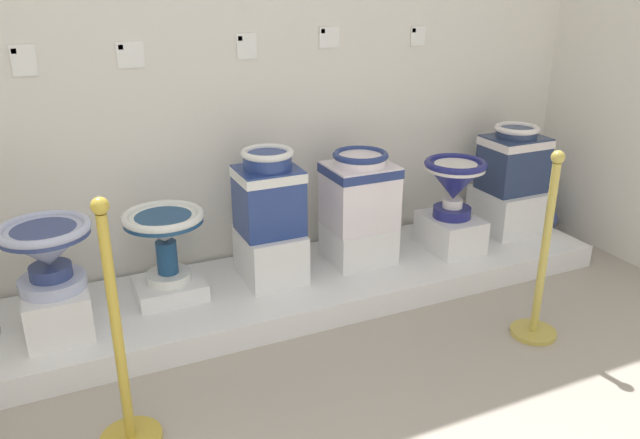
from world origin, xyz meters
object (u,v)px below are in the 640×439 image
(plinth_block_tall_cobalt, at_px, (170,288))
(antique_toilet_pale_glazed, at_px, (454,180))
(plinth_block_pale_glazed, at_px, (450,232))
(stanchion_post_near_right, at_px, (541,279))
(plinth_block_rightmost, at_px, (57,309))
(antique_toilet_rightmost, at_px, (47,248))
(info_placard_fifth, at_px, (418,36))
(plinth_block_broad_patterned, at_px, (358,242))
(antique_toilet_slender_white, at_px, (514,157))
(decorative_vase_spare, at_px, (539,214))
(plinth_block_leftmost, at_px, (270,254))
(plinth_block_slender_white, at_px, (508,209))
(info_placard_second, at_px, (130,55))
(info_placard_fourth, at_px, (329,37))
(info_placard_first, at_px, (23,60))
(antique_toilet_tall_cobalt, at_px, (164,230))
(antique_toilet_leftmost, at_px, (268,191))
(stanchion_post_near_left, at_px, (122,372))
(info_placard_third, at_px, (247,46))

(plinth_block_tall_cobalt, bearing_deg, antique_toilet_pale_glazed, -3.07)
(plinth_block_pale_glazed, bearing_deg, stanchion_post_near_right, -94.67)
(plinth_block_rightmost, relative_size, antique_toilet_rightmost, 0.92)
(info_placard_fifth, bearing_deg, antique_toilet_pale_glazed, -86.60)
(plinth_block_broad_patterned, xyz_separation_m, plinth_block_pale_glazed, (0.59, -0.09, -0.00))
(antique_toilet_slender_white, bearing_deg, decorative_vase_spare, 13.56)
(plinth_block_tall_cobalt, height_order, stanchion_post_near_right, stanchion_post_near_right)
(plinth_block_rightmost, height_order, plinth_block_broad_patterned, plinth_block_rightmost)
(plinth_block_leftmost, height_order, plinth_block_pale_glazed, plinth_block_leftmost)
(plinth_block_leftmost, xyz_separation_m, plinth_block_slender_white, (1.67, 0.02, -0.00))
(info_placard_second, height_order, info_placard_fifth, info_placard_fifth)
(plinth_block_leftmost, xyz_separation_m, info_placard_fourth, (0.52, 0.36, 1.11))
(antique_toilet_rightmost, distance_m, info_placard_first, 0.91)
(antique_toilet_tall_cobalt, distance_m, antique_toilet_leftmost, 0.58)
(info_placard_second, bearing_deg, plinth_block_slender_white, -8.60)
(plinth_block_leftmost, distance_m, info_placard_second, 1.27)
(plinth_block_rightmost, bearing_deg, decorative_vase_spare, 4.01)
(plinth_block_tall_cobalt, relative_size, antique_toilet_pale_glazed, 0.94)
(decorative_vase_spare, bearing_deg, antique_toilet_leftmost, -177.08)
(antique_toilet_pale_glazed, height_order, info_placard_fourth, info_placard_fourth)
(antique_toilet_rightmost, distance_m, antique_toilet_slender_white, 2.79)
(plinth_block_rightmost, xyz_separation_m, plinth_block_broad_patterned, (1.67, 0.13, -0.01))
(antique_toilet_slender_white, distance_m, stanchion_post_near_right, 1.15)
(antique_toilet_pale_glazed, relative_size, decorative_vase_spare, 1.04)
(antique_toilet_leftmost, height_order, plinth_block_broad_patterned, antique_toilet_leftmost)
(antique_toilet_pale_glazed, relative_size, antique_toilet_slender_white, 0.88)
(plinth_block_rightmost, height_order, stanchion_post_near_left, stanchion_post_near_left)
(plinth_block_rightmost, distance_m, info_placard_third, 1.66)
(plinth_block_leftmost, bearing_deg, info_placard_first, 161.66)
(info_placard_second, bearing_deg, info_placard_third, -0.00)
(antique_toilet_slender_white, bearing_deg, info_placard_first, 172.92)
(antique_toilet_leftmost, distance_m, stanchion_post_near_left, 1.31)
(stanchion_post_near_left, distance_m, stanchion_post_near_right, 2.00)
(plinth_block_rightmost, bearing_deg, plinth_block_slender_white, 2.74)
(antique_toilet_tall_cobalt, bearing_deg, plinth_block_leftmost, -1.00)
(plinth_block_pale_glazed, height_order, stanchion_post_near_left, stanchion_post_near_left)
(antique_toilet_rightmost, height_order, info_placard_third, info_placard_third)
(plinth_block_rightmost, bearing_deg, plinth_block_broad_patterned, 4.42)
(plinth_block_tall_cobalt, relative_size, antique_toilet_leftmost, 0.76)
(antique_toilet_slender_white, xyz_separation_m, info_placard_fourth, (-1.15, 0.34, 0.76))
(plinth_block_rightmost, bearing_deg, stanchion_post_near_right, -20.16)
(plinth_block_rightmost, height_order, decorative_vase_spare, plinth_block_rightmost)
(plinth_block_rightmost, relative_size, stanchion_post_near_right, 0.39)
(stanchion_post_near_left, height_order, stanchion_post_near_right, stanchion_post_near_left)
(stanchion_post_near_left, xyz_separation_m, stanchion_post_near_right, (2.00, -0.05, -0.01))
(plinth_block_rightmost, distance_m, plinth_block_slender_white, 2.79)
(antique_toilet_leftmost, bearing_deg, info_placard_fifth, 17.69)
(antique_toilet_pale_glazed, bearing_deg, decorative_vase_spare, 11.80)
(plinth_block_rightmost, height_order, stanchion_post_near_right, stanchion_post_near_right)
(plinth_block_rightmost, relative_size, info_placard_first, 2.58)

